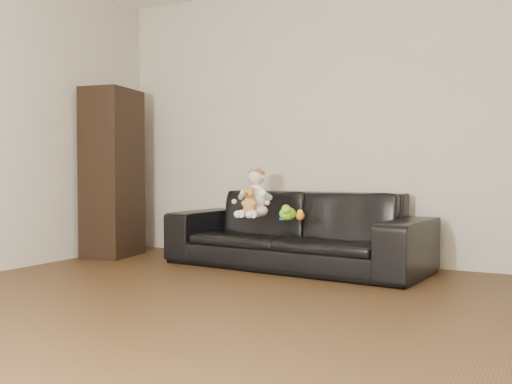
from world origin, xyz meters
The scene contains 10 objects.
floor centered at (0.00, 0.00, 0.00)m, with size 5.50×5.50×0.00m, color #432D17.
wall_back centered at (0.00, 2.75, 1.30)m, with size 5.00×5.00×0.00m, color #B3A996.
sofa centered at (-0.41, 2.25, 0.33)m, with size 2.24×0.88×0.65m, color black.
cabinet centered at (-2.28, 2.05, 0.81)m, with size 0.41×0.56×1.63m, color black.
shelf_item centered at (-2.26, 2.05, 1.18)m, with size 0.18×0.25×0.28m, color silver.
baby centered at (-0.74, 2.13, 0.62)m, with size 0.33×0.39×0.43m.
teddy_bear centered at (-0.73, 2.00, 0.58)m, with size 0.15×0.15×0.22m.
toy_green centered at (-0.36, 1.97, 0.48)m, with size 0.13×0.16×0.11m, color #68CE18.
toy_rattle centered at (-0.27, 2.02, 0.47)m, with size 0.08×0.08×0.08m, color orange.
toy_blue_disc centered at (-0.41, 2.04, 0.44)m, with size 0.11×0.11×0.02m, color #1770B8.
Camera 1 is at (1.56, -2.23, 0.82)m, focal length 40.00 mm.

